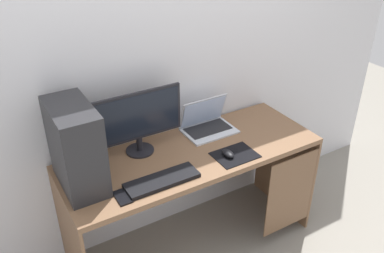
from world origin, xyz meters
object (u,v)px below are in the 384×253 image
at_px(monitor, 138,120).
at_px(cell_phone, 122,197).
at_px(pc_tower, 76,147).
at_px(mouse_left, 228,154).
at_px(keyboard, 162,180).
at_px(laptop, 207,124).

distance_m(monitor, cell_phone, 0.49).
height_order(pc_tower, cell_phone, pc_tower).
distance_m(mouse_left, cell_phone, 0.70).
distance_m(pc_tower, mouse_left, 0.89).
height_order(monitor, cell_phone, monitor).
height_order(keyboard, cell_phone, keyboard).
bearing_deg(pc_tower, laptop, 8.59).
xyz_separation_m(keyboard, cell_phone, (-0.24, -0.01, -0.01)).
relative_size(pc_tower, keyboard, 1.13).
xyz_separation_m(laptop, mouse_left, (-0.06, -0.34, -0.02)).
xyz_separation_m(keyboard, mouse_left, (0.46, 0.02, 0.01)).
distance_m(monitor, mouse_left, 0.57).
relative_size(monitor, mouse_left, 5.78).
height_order(laptop, keyboard, laptop).
relative_size(pc_tower, mouse_left, 4.93).
bearing_deg(laptop, monitor, -177.89).
height_order(pc_tower, monitor, pc_tower).
relative_size(keyboard, mouse_left, 4.38).
distance_m(laptop, cell_phone, 0.85).
bearing_deg(pc_tower, cell_phone, -58.32).
bearing_deg(keyboard, laptop, 34.42).
xyz_separation_m(pc_tower, cell_phone, (0.14, -0.23, -0.23)).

